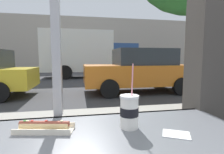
{
  "coord_description": "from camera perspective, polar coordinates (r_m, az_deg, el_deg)",
  "views": [
    {
      "loc": [
        0.13,
        -1.03,
        1.33
      ],
      "look_at": [
        0.69,
        1.89,
        1.01
      ],
      "focal_mm": 27.96,
      "sensor_mm": 36.0,
      "label": 1
    }
  ],
  "objects": [
    {
      "name": "napkin_wrapper",
      "position": [
        0.9,
        20.26,
        -17.17
      ],
      "size": [
        0.15,
        0.14,
        0.0
      ],
      "primitive_type": "cube",
      "rotation": [
        0.0,
        0.0,
        -0.49
      ],
      "color": "white",
      "rests_on": "window_counter"
    },
    {
      "name": "sidewalk_strip",
      "position": [
        2.91,
        -13.05,
        -19.45
      ],
      "size": [
        16.0,
        2.8,
        0.16
      ],
      "primitive_type": "cube",
      "color": "#9E998E",
      "rests_on": "ground"
    },
    {
      "name": "soda_cup_left",
      "position": [
        0.9,
        5.66,
        -11.03
      ],
      "size": [
        0.1,
        0.1,
        0.33
      ],
      "color": "white",
      "rests_on": "window_counter"
    },
    {
      "name": "parked_car_orange",
      "position": [
        6.99,
        9.06,
        2.22
      ],
      "size": [
        4.26,
        1.99,
        1.7
      ],
      "color": "orange",
      "rests_on": "ground"
    },
    {
      "name": "building_facade_far",
      "position": [
        20.45,
        -11.32,
        10.5
      ],
      "size": [
        28.0,
        1.2,
        5.88
      ],
      "primitive_type": "cube",
      "color": "#A89E8E",
      "rests_on": "ground"
    },
    {
      "name": "box_truck",
      "position": [
        12.48,
        -8.04,
        7.73
      ],
      "size": [
        6.43,
        2.44,
        3.18
      ],
      "color": "silver",
      "rests_on": "ground"
    },
    {
      "name": "ground_plane",
      "position": [
        9.13,
        -11.51,
        -2.4
      ],
      "size": [
        60.0,
        60.0,
        0.0
      ],
      "primitive_type": "plane",
      "color": "#38383A"
    },
    {
      "name": "hotdog_tray_far",
      "position": [
        0.93,
        -21.18,
        -14.89
      ],
      "size": [
        0.29,
        0.15,
        0.05
      ],
      "color": "beige",
      "rests_on": "window_counter"
    }
  ]
}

